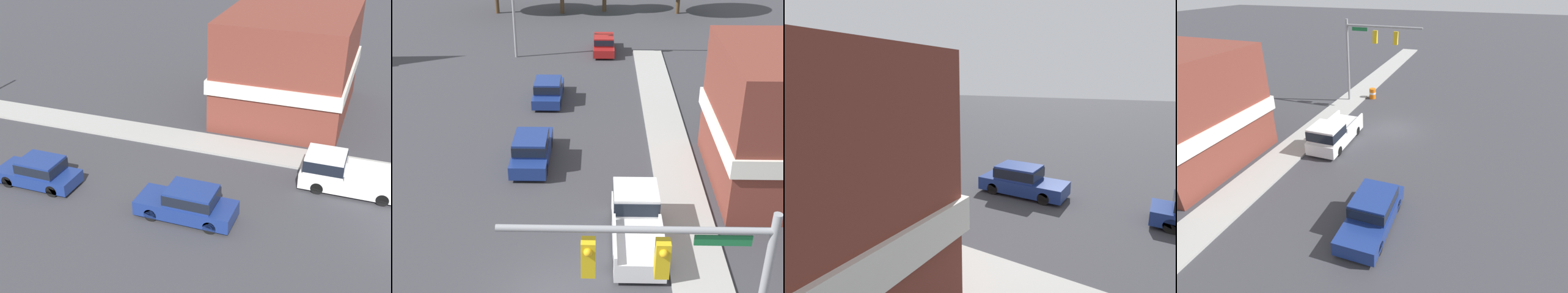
% 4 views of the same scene
% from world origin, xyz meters
% --- Properties ---
extents(car_lead, '(1.92, 4.83, 1.66)m').
position_xyz_m(car_lead, '(-2.04, 10.66, 0.85)').
color(car_lead, black).
rests_on(car_lead, ground).
extents(car_second_ahead, '(1.87, 4.44, 1.55)m').
position_xyz_m(car_second_ahead, '(-1.88, 19.23, 0.80)').
color(car_second_ahead, black).
rests_on(car_second_ahead, ground).
extents(pickup_truck_parked, '(2.07, 5.29, 1.94)m').
position_xyz_m(pickup_truck_parked, '(3.26, 4.07, 0.95)').
color(pickup_truck_parked, black).
rests_on(pickup_truck_parked, ground).
extents(corner_brick_building, '(10.92, 8.43, 7.04)m').
position_xyz_m(corner_brick_building, '(12.71, 8.97, 3.47)').
color(corner_brick_building, brown).
rests_on(corner_brick_building, ground).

